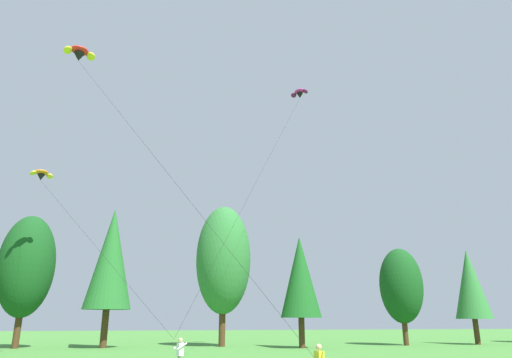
# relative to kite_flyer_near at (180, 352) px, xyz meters

# --- Properties ---
(treeline_tree_c) EXTENTS (5.14, 5.14, 12.36)m
(treeline_tree_c) POSITION_rel_kite_flyer_near_xyz_m (-14.22, 23.52, 6.49)
(treeline_tree_c) COLOR #472D19
(treeline_tree_c) RESTS_ON ground_plane
(treeline_tree_d) EXTENTS (4.53, 4.53, 13.31)m
(treeline_tree_d) POSITION_rel_kite_flyer_near_xyz_m (-6.41, 22.90, 7.34)
(treeline_tree_d) COLOR #472D19
(treeline_tree_d) RESTS_ON ground_plane
(treeline_tree_e) EXTENTS (5.59, 5.59, 14.04)m
(treeline_tree_e) POSITION_rel_kite_flyer_near_xyz_m (4.76, 23.12, 7.50)
(treeline_tree_e) COLOR #472D19
(treeline_tree_e) RESTS_ON ground_plane
(treeline_tree_f) EXTENTS (3.90, 3.90, 10.46)m
(treeline_tree_f) POSITION_rel_kite_flyer_near_xyz_m (11.87, 19.41, 5.55)
(treeline_tree_f) COLOR #472D19
(treeline_tree_f) RESTS_ON ground_plane
(treeline_tree_g) EXTENTS (4.47, 4.47, 9.90)m
(treeline_tree_g) POSITION_rel_kite_flyer_near_xyz_m (23.62, 21.72, 5.00)
(treeline_tree_g) COLOR #472D19
(treeline_tree_g) RESTS_ON ground_plane
(treeline_tree_h) EXTENTS (3.81, 3.81, 10.04)m
(treeline_tree_h) POSITION_rel_kite_flyer_near_xyz_m (32.00, 21.98, 5.29)
(treeline_tree_h) COLOR #472D19
(treeline_tree_h) RESTS_ON ground_plane
(kite_flyer_near) EXTENTS (0.69, 0.71, 1.69)m
(kite_flyer_near) POSITION_rel_kite_flyer_near_xyz_m (0.00, 0.00, 0.00)
(kite_flyer_near) COLOR gray
(kite_flyer_near) RESTS_ON ground_plane
(parafoil_kite_high_magenta) EXTENTS (13.13, 18.91, 24.37)m
(parafoil_kite_high_magenta) POSITION_rel_kite_flyer_near_xyz_m (11.85, 17.76, 24.43)
(parafoil_kite_high_magenta) COLOR #D12893
(parafoil_kite_mid_red_yellow) EXTENTS (13.94, 14.73, 20.56)m
(parafoil_kite_mid_red_yellow) POSITION_rel_kite_flyer_near_xyz_m (-8.03, 6.85, 20.18)
(parafoil_kite_mid_red_yellow) COLOR red
(parafoil_kite_far_orange) EXTENTS (13.15, 18.61, 13.84)m
(parafoil_kite_far_orange) POSITION_rel_kite_flyer_near_xyz_m (-12.41, 17.61, 13.96)
(parafoil_kite_far_orange) COLOR orange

